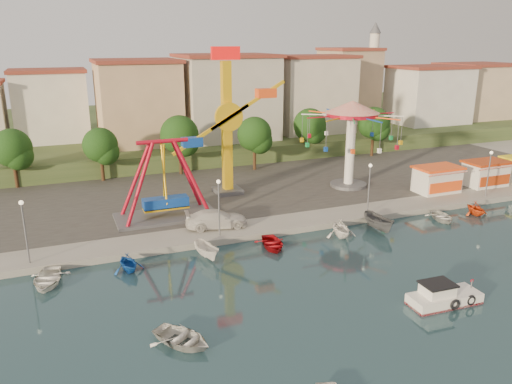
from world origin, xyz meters
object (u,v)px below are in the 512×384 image
pirate_ship_ride (164,181)px  wave_swinger (352,125)px  cabin_motorboat (443,298)px  van (216,219)px  rowboat_a (182,338)px  kamikaze_tower (231,127)px

pirate_ship_ride → wave_swinger: 23.55m
wave_swinger → cabin_motorboat: 28.56m
pirate_ship_ride → van: (3.87, -4.50, -2.94)m
pirate_ship_ride → rowboat_a: size_ratio=2.50×
wave_swinger → van: wave_swinger is taller
rowboat_a → van: (7.50, 16.73, 1.03)m
wave_swinger → rowboat_a: wave_swinger is taller
kamikaze_tower → cabin_motorboat: (5.47, -28.86, -7.86)m
cabin_motorboat → rowboat_a: cabin_motorboat is taller
kamikaze_tower → wave_swinger: kamikaze_tower is taller
kamikaze_tower → wave_swinger: bearing=-11.0°
rowboat_a → van: 18.37m
pirate_ship_ride → cabin_motorboat: (14.47, -23.30, -3.91)m
wave_swinger → pirate_ship_ride: bearing=-173.0°
pirate_ship_ride → kamikaze_tower: bearing=31.7°
wave_swinger → cabin_motorboat: (-8.60, -26.12, -7.71)m
cabin_motorboat → van: size_ratio=0.89×
wave_swinger → cabin_motorboat: size_ratio=2.22×
pirate_ship_ride → rowboat_a: (-3.63, -21.23, -3.98)m
van → pirate_ship_ride: bearing=49.0°
pirate_ship_ride → rowboat_a: bearing=-99.7°
kamikaze_tower → van: (-5.13, -10.06, -6.89)m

